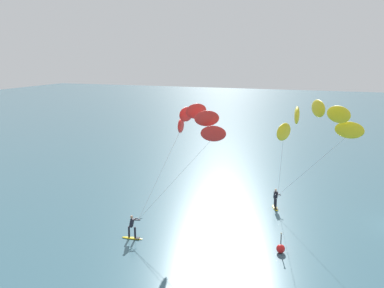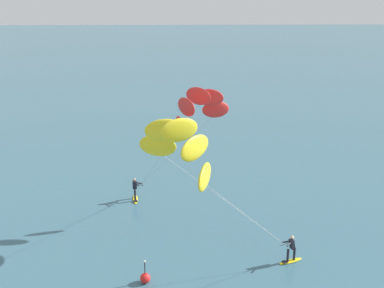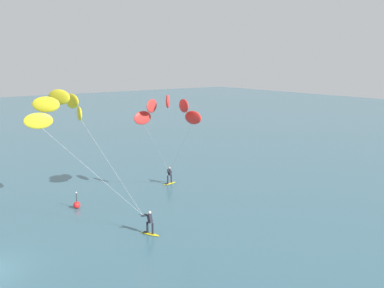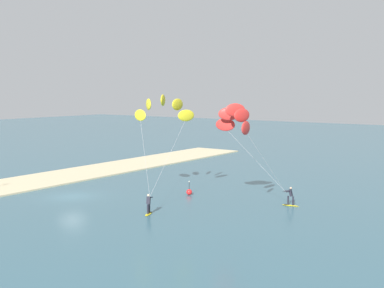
{
  "view_description": "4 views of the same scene",
  "coord_description": "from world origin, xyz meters",
  "views": [
    {
      "loc": [
        -34.07,
        4.48,
        12.65
      ],
      "look_at": [
        -2.69,
        16.36,
        5.71
      ],
      "focal_mm": 41.81,
      "sensor_mm": 36.0,
      "label": 1
    },
    {
      "loc": [
        -5.03,
        -14.46,
        16.36
      ],
      "look_at": [
        -4.54,
        13.73,
        6.02
      ],
      "focal_mm": 47.62,
      "sensor_mm": 36.0,
      "label": 2
    },
    {
      "loc": [
        25.86,
        -4.63,
        11.89
      ],
      "look_at": [
        -2.04,
        16.39,
        5.16
      ],
      "focal_mm": 41.79,
      "sensor_mm": 36.0,
      "label": 3
    },
    {
      "loc": [
        31.92,
        37.02,
        10.08
      ],
      "look_at": [
        -1.66,
        12.87,
        5.7
      ],
      "focal_mm": 47.46,
      "sensor_mm": 36.0,
      "label": 4
    }
  ],
  "objects": [
    {
      "name": "marker_buoy",
      "position": [
        -7.13,
        8.6,
        0.3
      ],
      "size": [
        0.56,
        0.56,
        1.38
      ],
      "color": "red",
      "rests_on": "ground"
    },
    {
      "name": "kitesurfer_mid_water",
      "position": [
        -4.3,
        15.61,
        7.49
      ],
      "size": [
        6.76,
        6.43,
        9.02
      ],
      "color": "yellow",
      "rests_on": "ground"
    },
    {
      "name": "kitesurfer_nearshore",
      "position": [
        -5.0,
        7.07,
        8.14
      ],
      "size": [
        9.08,
        6.85,
        9.71
      ],
      "color": "yellow",
      "rests_on": "ground"
    }
  ]
}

